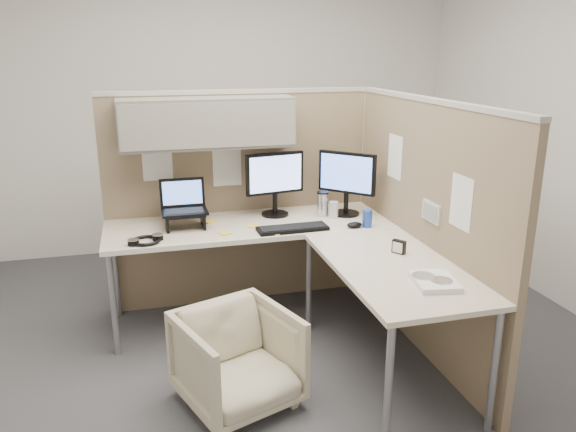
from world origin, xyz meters
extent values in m
plane|color=#39393E|center=(0.00, 0.00, 0.00)|extent=(4.50, 4.50, 0.00)
cube|color=#8B755B|center=(-0.10, 0.90, 0.80)|extent=(2.00, 0.05, 1.60)
cube|color=#A8A399|center=(-0.10, 0.90, 1.61)|extent=(2.00, 0.06, 0.03)
cube|color=slate|center=(-0.35, 0.75, 1.42)|extent=(1.20, 0.34, 0.34)
cube|color=gray|center=(-0.35, 0.57, 1.42)|extent=(1.18, 0.01, 0.30)
plane|color=white|center=(-0.70, 0.87, 1.15)|extent=(0.26, 0.00, 0.26)
plane|color=white|center=(-0.20, 0.87, 1.08)|extent=(0.26, 0.00, 0.26)
cube|color=#8B755B|center=(0.90, -0.10, 0.80)|extent=(0.05, 2.00, 1.60)
cube|color=#A8A399|center=(0.90, -0.10, 1.61)|extent=(0.06, 2.00, 0.03)
cube|color=#A8A399|center=(0.90, 0.90, 0.80)|extent=(0.06, 0.06, 1.60)
cube|color=silver|center=(0.87, -0.25, 0.96)|extent=(0.02, 0.20, 0.12)
cube|color=gray|center=(0.86, -0.25, 0.96)|extent=(0.00, 0.16, 0.09)
plane|color=white|center=(0.87, 0.30, 1.20)|extent=(0.00, 0.26, 0.26)
plane|color=white|center=(0.87, -0.55, 1.10)|extent=(0.00, 0.26, 0.26)
cube|color=beige|center=(-0.10, 0.54, 0.71)|extent=(2.00, 0.68, 0.03)
cube|color=beige|center=(0.54, -0.45, 0.71)|extent=(0.68, 1.30, 0.03)
cube|color=white|center=(-0.10, 0.20, 0.71)|extent=(2.00, 0.02, 0.03)
cylinder|color=gray|center=(-1.05, 0.25, 0.35)|extent=(0.04, 0.04, 0.70)
cylinder|color=gray|center=(-1.05, 0.83, 0.35)|extent=(0.04, 0.04, 0.70)
cylinder|color=gray|center=(0.25, -1.05, 0.35)|extent=(0.04, 0.04, 0.70)
cylinder|color=gray|center=(0.83, -1.05, 0.35)|extent=(0.04, 0.04, 0.70)
cylinder|color=gray|center=(0.25, 0.25, 0.35)|extent=(0.04, 0.04, 0.70)
imported|color=beige|center=(-0.38, -0.47, 0.30)|extent=(0.73, 0.71, 0.60)
cylinder|color=black|center=(0.12, 0.68, 0.74)|extent=(0.20, 0.20, 0.02)
cylinder|color=black|center=(0.12, 0.68, 0.82)|extent=(0.04, 0.04, 0.15)
cube|color=black|center=(0.12, 0.68, 1.05)|extent=(0.44, 0.11, 0.30)
cube|color=#92ADFC|center=(0.12, 0.66, 1.05)|extent=(0.40, 0.07, 0.26)
cylinder|color=black|center=(0.63, 0.57, 0.74)|extent=(0.20, 0.20, 0.02)
cylinder|color=black|center=(0.63, 0.57, 0.82)|extent=(0.04, 0.04, 0.15)
cube|color=black|center=(0.63, 0.57, 1.05)|extent=(0.33, 0.34, 0.30)
cube|color=#547BE5|center=(0.61, 0.55, 1.05)|extent=(0.28, 0.29, 0.26)
cube|color=black|center=(-0.55, 0.54, 0.83)|extent=(0.27, 0.22, 0.01)
cube|color=black|center=(-0.67, 0.54, 0.78)|extent=(0.02, 0.20, 0.11)
cube|color=black|center=(-0.43, 0.54, 0.78)|extent=(0.02, 0.20, 0.11)
cube|color=black|center=(-0.55, 0.54, 0.85)|extent=(0.31, 0.22, 0.02)
cube|color=black|center=(-0.55, 0.67, 0.95)|extent=(0.31, 0.05, 0.20)
cube|color=#598CF2|center=(-0.55, 0.66, 0.95)|extent=(0.27, 0.04, 0.16)
cube|color=black|center=(0.15, 0.30, 0.74)|extent=(0.48, 0.17, 0.02)
ellipsoid|color=black|center=(0.57, 0.25, 0.75)|extent=(0.11, 0.07, 0.04)
cylinder|color=silver|center=(0.45, 0.57, 0.82)|extent=(0.08, 0.08, 0.17)
cylinder|color=black|center=(0.45, 0.57, 0.91)|extent=(0.09, 0.09, 0.01)
cylinder|color=#1E3FA5|center=(0.66, 0.24, 0.79)|extent=(0.07, 0.07, 0.12)
cylinder|color=silver|center=(0.51, 0.51, 0.79)|extent=(0.07, 0.07, 0.12)
cube|color=yellow|center=(-0.31, 0.35, 0.73)|extent=(0.10, 0.10, 0.01)
cube|color=yellow|center=(0.01, 0.26, 0.73)|extent=(0.10, 0.10, 0.01)
cube|color=yellow|center=(-0.37, 0.63, 0.73)|extent=(0.10, 0.10, 0.01)
cube|color=yellow|center=(-0.09, 0.45, 0.73)|extent=(0.09, 0.09, 0.01)
torus|color=black|center=(-0.82, 0.30, 0.74)|extent=(0.24, 0.24, 0.02)
cylinder|color=black|center=(-0.90, 0.27, 0.75)|extent=(0.07, 0.07, 0.03)
cylinder|color=black|center=(-0.75, 0.34, 0.75)|extent=(0.07, 0.07, 0.03)
cube|color=white|center=(0.62, -0.76, 0.74)|extent=(0.25, 0.30, 0.03)
cylinder|color=silver|center=(0.64, -0.79, 0.76)|extent=(0.12, 0.12, 0.00)
cylinder|color=silver|center=(0.58, -0.71, 0.76)|extent=(0.12, 0.12, 0.00)
cube|color=black|center=(0.65, -0.29, 0.77)|extent=(0.07, 0.08, 0.08)
cube|color=white|center=(0.63, -0.30, 0.77)|extent=(0.04, 0.05, 0.06)
camera|label=1|loc=(-0.82, -3.18, 1.91)|focal=35.00mm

